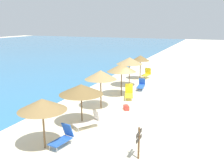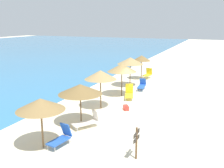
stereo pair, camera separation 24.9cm
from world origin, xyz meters
name	(u,v)px [view 1 (the left image)]	position (x,y,z in m)	size (l,w,h in m)	color
ground_plane	(136,103)	(0.00, 0.00, 0.00)	(160.00, 160.00, 0.00)	beige
beach_umbrella_0	(42,105)	(-8.65, 2.00, 2.24)	(2.35, 2.35, 2.54)	brown
beach_umbrella_1	(81,89)	(-5.37, 1.73, 2.23)	(2.61, 2.61, 2.53)	brown
beach_umbrella_2	(101,75)	(-2.18, 1.94, 2.47)	(2.27, 2.27, 2.79)	brown
beach_umbrella_3	(122,68)	(1.43, 1.72, 2.41)	(2.40, 2.40, 2.75)	brown
beach_umbrella_4	(130,61)	(4.77, 2.14, 2.50)	(2.47, 2.47, 2.83)	brown
beach_umbrella_5	(141,58)	(8.25, 2.07, 2.32)	(1.93, 1.93, 2.62)	brown
lounge_chair_0	(89,121)	(-5.55, 1.16, 0.39)	(1.63, 1.36, 0.97)	white
lounge_chair_1	(147,74)	(9.13, 1.57, 0.48)	(1.39, 0.80, 1.09)	yellow
lounge_chair_2	(63,137)	(-8.11, 1.29, 0.46)	(1.40, 0.77, 1.09)	blue
lounge_chair_3	(141,85)	(4.07, 0.75, 0.41)	(1.58, 0.77, 0.96)	blue
lounge_chair_4	(129,93)	(0.95, 0.88, 0.46)	(1.54, 1.05, 1.17)	yellow
wooden_signpost	(139,140)	(-7.87, -2.56, 0.92)	(0.84, 0.09, 1.52)	brown
cooler_box	(126,108)	(-1.78, 0.15, 0.16)	(0.56, 0.31, 0.33)	red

